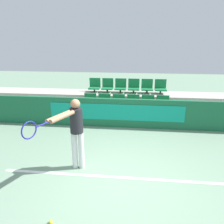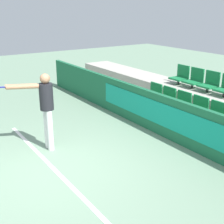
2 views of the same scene
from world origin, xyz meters
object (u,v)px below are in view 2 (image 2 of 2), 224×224
stadium_chair_1 (166,99)px  stadium_chair_6 (180,76)px  stadium_chair_2 (181,104)px  stadium_chair_8 (210,83)px  stadium_chair_4 (215,115)px  tennis_player (43,104)px  stadium_chair_7 (194,79)px  stadium_chair_0 (153,94)px  stadium_chair_3 (197,109)px

stadium_chair_1 → stadium_chair_6: stadium_chair_6 is taller
stadium_chair_2 → stadium_chair_8: bearing=90.0°
stadium_chair_4 → tennis_player: size_ratio=0.33×
stadium_chair_2 → stadium_chair_7: size_ratio=1.00×
stadium_chair_0 → stadium_chair_6: bearing=90.0°
stadium_chair_6 → tennis_player: size_ratio=0.33×
stadium_chair_2 → stadium_chair_6: 1.53m
stadium_chair_0 → stadium_chair_1: size_ratio=1.00×
stadium_chair_0 → stadium_chair_7: bearing=62.6°
stadium_chair_8 → stadium_chair_1: bearing=-117.4°
stadium_chair_7 → stadium_chair_6: bearing=180.0°
stadium_chair_6 → stadium_chair_8: bearing=0.0°
stadium_chair_1 → stadium_chair_8: (0.53, 1.02, 0.40)m
stadium_chair_8 → stadium_chair_3: bearing=-62.6°
stadium_chair_2 → stadium_chair_8: size_ratio=1.00×
stadium_chair_0 → stadium_chair_6: size_ratio=1.00×
stadium_chair_6 → tennis_player: (0.35, -4.37, -0.01)m
stadium_chair_6 → tennis_player: tennis_player is taller
stadium_chair_4 → stadium_chair_8: bearing=136.1°
stadium_chair_8 → tennis_player: bearing=-99.3°
stadium_chair_1 → stadium_chair_6: 1.22m
stadium_chair_0 → stadium_chair_3: same height
stadium_chair_1 → stadium_chair_6: (-0.53, 1.02, 0.40)m
stadium_chair_6 → stadium_chair_7: same height
stadium_chair_2 → tennis_player: (-0.72, -3.35, 0.39)m
stadium_chair_1 → stadium_chair_4: (1.59, 0.00, 0.00)m
stadium_chair_3 → stadium_chair_8: stadium_chair_8 is taller
stadium_chair_3 → tennis_player: tennis_player is taller
stadium_chair_7 → stadium_chair_4: bearing=-32.7°
stadium_chair_3 → stadium_chair_7: (-1.06, 1.02, 0.40)m
stadium_chair_6 → stadium_chair_1: bearing=-62.6°
stadium_chair_1 → stadium_chair_2: bearing=0.0°
stadium_chair_6 → stadium_chair_2: bearing=-43.9°
tennis_player → stadium_chair_1: bearing=111.0°
stadium_chair_0 → stadium_chair_1: 0.53m
stadium_chair_6 → stadium_chair_0: bearing=-90.0°
stadium_chair_2 → tennis_player: size_ratio=0.33×
stadium_chair_0 → stadium_chair_3: 1.59m
stadium_chair_7 → tennis_player: 4.38m
stadium_chair_6 → stadium_chair_7: 0.53m
stadium_chair_1 → stadium_chair_4: size_ratio=1.00×
stadium_chair_4 → stadium_chair_8: 1.53m
stadium_chair_1 → stadium_chair_8: stadium_chair_8 is taller
stadium_chair_2 → stadium_chair_4: (1.06, 0.00, 0.00)m
stadium_chair_1 → stadium_chair_8: size_ratio=1.00×
stadium_chair_2 → tennis_player: 3.45m
stadium_chair_1 → tennis_player: tennis_player is taller
stadium_chair_4 → stadium_chair_8: size_ratio=1.00×
stadium_chair_0 → stadium_chair_2: same height
stadium_chair_2 → stadium_chair_4: size_ratio=1.00×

